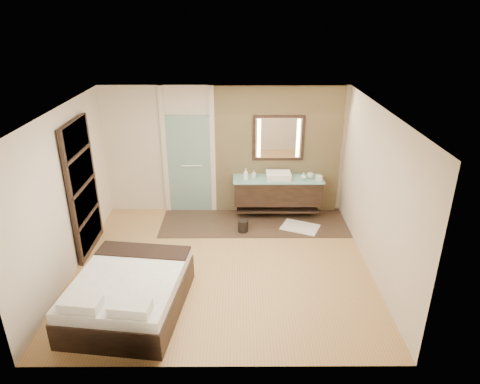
{
  "coord_description": "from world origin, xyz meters",
  "views": [
    {
      "loc": [
        0.29,
        -6.26,
        4.12
      ],
      "look_at": [
        0.31,
        0.6,
        1.13
      ],
      "focal_mm": 32.0,
      "sensor_mm": 36.0,
      "label": 1
    }
  ],
  "objects_px": {
    "vanity": "(278,191)",
    "waste_bin": "(243,226)",
    "bed": "(129,293)",
    "mirror_unit": "(278,138)"
  },
  "relations": [
    {
      "from": "vanity",
      "to": "waste_bin",
      "type": "xyz_separation_m",
      "value": [
        -0.73,
        -0.71,
        -0.45
      ]
    },
    {
      "from": "mirror_unit",
      "to": "vanity",
      "type": "bearing_deg",
      "value": -90.0
    },
    {
      "from": "vanity",
      "to": "waste_bin",
      "type": "relative_size",
      "value": 7.3
    },
    {
      "from": "vanity",
      "to": "waste_bin",
      "type": "bearing_deg",
      "value": -135.91
    },
    {
      "from": "vanity",
      "to": "mirror_unit",
      "type": "bearing_deg",
      "value": 90.0
    },
    {
      "from": "bed",
      "to": "vanity",
      "type": "bearing_deg",
      "value": 59.12
    },
    {
      "from": "waste_bin",
      "to": "vanity",
      "type": "bearing_deg",
      "value": 44.09
    },
    {
      "from": "vanity",
      "to": "waste_bin",
      "type": "distance_m",
      "value": 1.11
    },
    {
      "from": "mirror_unit",
      "to": "bed",
      "type": "distance_m",
      "value": 4.31
    },
    {
      "from": "vanity",
      "to": "bed",
      "type": "bearing_deg",
      "value": -128.05
    }
  ]
}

